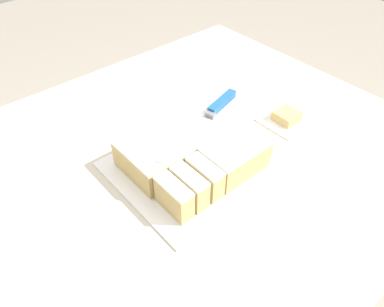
# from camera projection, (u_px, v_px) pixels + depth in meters

# --- Properties ---
(countertop) EXTENTS (1.40, 1.10, 0.89)m
(countertop) POSITION_uv_depth(u_px,v_px,m) (177.00, 256.00, 1.28)
(countertop) COLOR beige
(countertop) RESTS_ON ground_plane
(cake_board) EXTENTS (0.39, 0.35, 0.01)m
(cake_board) POSITION_uv_depth(u_px,v_px,m) (192.00, 165.00, 0.97)
(cake_board) COLOR white
(cake_board) RESTS_ON countertop
(cake) EXTENTS (0.30, 0.27, 0.08)m
(cake) POSITION_uv_depth(u_px,v_px,m) (192.00, 152.00, 0.95)
(cake) COLOR tan
(cake) RESTS_ON cake_board
(knife) EXTENTS (0.33, 0.11, 0.02)m
(knife) POSITION_uv_depth(u_px,v_px,m) (214.00, 110.00, 1.00)
(knife) COLOR silver
(knife) RESTS_ON cake
(paper_napkin) EXTENTS (0.13, 0.13, 0.01)m
(paper_napkin) POSITION_uv_depth(u_px,v_px,m) (286.00, 121.00, 1.12)
(paper_napkin) COLOR white
(paper_napkin) RESTS_ON countertop
(brownie) EXTENTS (0.07, 0.07, 0.03)m
(brownie) POSITION_uv_depth(u_px,v_px,m) (287.00, 116.00, 1.11)
(brownie) COLOR tan
(brownie) RESTS_ON paper_napkin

